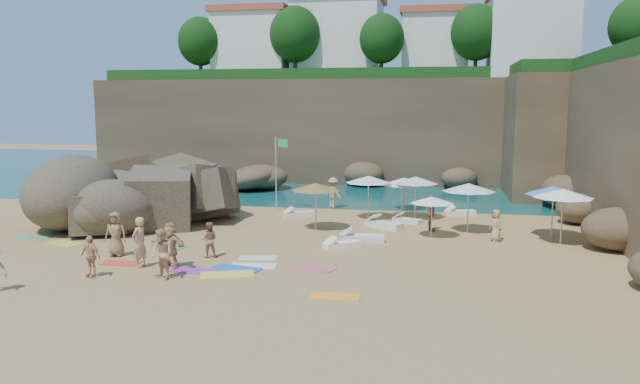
% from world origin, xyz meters
% --- Properties ---
extents(ground, '(120.00, 120.00, 0.00)m').
position_xyz_m(ground, '(0.00, 0.00, 0.00)').
color(ground, tan).
rests_on(ground, ground).
extents(seawater, '(120.00, 120.00, 0.00)m').
position_xyz_m(seawater, '(0.00, 30.00, 0.00)').
color(seawater, '#0C4751').
rests_on(seawater, ground).
extents(cliff_back, '(44.00, 8.00, 8.00)m').
position_xyz_m(cliff_back, '(2.00, 25.00, 4.00)').
color(cliff_back, brown).
rests_on(cliff_back, ground).
extents(cliff_corner, '(10.00, 12.00, 8.00)m').
position_xyz_m(cliff_corner, '(17.00, 20.00, 4.00)').
color(cliff_corner, brown).
rests_on(cliff_corner, ground).
extents(rock_promontory, '(12.00, 7.00, 2.00)m').
position_xyz_m(rock_promontory, '(-11.00, 16.00, 0.00)').
color(rock_promontory, brown).
rests_on(rock_promontory, ground).
extents(clifftop_buildings, '(28.48, 9.48, 7.00)m').
position_xyz_m(clifftop_buildings, '(2.96, 25.79, 11.24)').
color(clifftop_buildings, white).
rests_on(clifftop_buildings, cliff_back).
extents(clifftop_trees, '(35.60, 23.82, 4.40)m').
position_xyz_m(clifftop_trees, '(4.78, 19.52, 11.26)').
color(clifftop_trees, '#11380F').
rests_on(clifftop_trees, ground).
extents(marina_masts, '(3.10, 0.10, 6.00)m').
position_xyz_m(marina_masts, '(-16.50, 30.00, 3.00)').
color(marina_masts, white).
rests_on(marina_masts, ground).
extents(rock_outcrop, '(10.37, 8.60, 3.66)m').
position_xyz_m(rock_outcrop, '(-8.28, 3.68, 0.00)').
color(rock_outcrop, brown).
rests_on(rock_outcrop, ground).
extents(flag_pole, '(0.80, 0.34, 4.23)m').
position_xyz_m(flag_pole, '(-1.61, 9.13, 2.70)').
color(flag_pole, silver).
rests_on(flag_pole, ground).
extents(parasol_0, '(2.24, 2.24, 2.12)m').
position_xyz_m(parasol_0, '(5.57, 7.96, 1.94)').
color(parasol_0, silver).
rests_on(parasol_0, ground).
extents(parasol_1, '(1.98, 1.98, 1.88)m').
position_xyz_m(parasol_1, '(5.56, 10.55, 1.72)').
color(parasol_1, silver).
rests_on(parasol_1, ground).
extents(parasol_2, '(2.46, 2.46, 2.33)m').
position_xyz_m(parasol_2, '(3.83, 7.23, 2.14)').
color(parasol_2, silver).
rests_on(parasol_2, ground).
extents(parasol_3, '(2.42, 2.42, 2.29)m').
position_xyz_m(parasol_3, '(6.29, 7.68, 2.10)').
color(parasol_3, silver).
rests_on(parasol_3, ground).
extents(parasol_6, '(2.43, 2.43, 2.30)m').
position_xyz_m(parasol_6, '(1.61, 3.92, 2.11)').
color(parasol_6, silver).
rests_on(parasol_6, ground).
extents(parasol_7, '(2.01, 2.01, 1.90)m').
position_xyz_m(parasol_7, '(7.21, 3.13, 1.75)').
color(parasol_7, silver).
rests_on(parasol_7, ground).
extents(parasol_8, '(2.51, 2.51, 2.38)m').
position_xyz_m(parasol_8, '(8.91, 4.61, 2.18)').
color(parasol_8, silver).
rests_on(parasol_8, ground).
extents(parasol_10, '(2.53, 2.53, 2.40)m').
position_xyz_m(parasol_10, '(12.66, 4.07, 2.20)').
color(parasol_10, silver).
rests_on(parasol_10, ground).
extents(parasol_11, '(2.59, 2.59, 2.45)m').
position_xyz_m(parasol_11, '(12.85, 2.83, 2.25)').
color(parasol_11, silver).
rests_on(parasol_11, ground).
extents(lounger_0, '(1.76, 1.39, 0.27)m').
position_xyz_m(lounger_0, '(0.04, 7.21, 0.13)').
color(lounger_0, white).
rests_on(lounger_0, ground).
extents(lounger_1, '(1.62, 1.20, 0.24)m').
position_xyz_m(lounger_1, '(5.96, 6.48, 0.12)').
color(lounger_1, silver).
rests_on(lounger_1, ground).
extents(lounger_2, '(1.78, 1.08, 0.26)m').
position_xyz_m(lounger_2, '(8.72, 9.30, 0.13)').
color(lounger_2, white).
rests_on(lounger_2, ground).
extents(lounger_3, '(2.07, 0.96, 0.31)m').
position_xyz_m(lounger_3, '(4.17, 1.61, 0.15)').
color(lounger_3, white).
rests_on(lounger_3, ground).
extents(lounger_4, '(2.01, 1.62, 0.31)m').
position_xyz_m(lounger_4, '(4.88, 4.90, 0.15)').
color(lounger_4, white).
rests_on(lounger_4, ground).
extents(lounger_5, '(1.65, 1.46, 0.26)m').
position_xyz_m(lounger_5, '(3.50, 0.24, 0.13)').
color(lounger_5, white).
rests_on(lounger_5, ground).
extents(towel_3, '(1.61, 1.14, 0.03)m').
position_xyz_m(towel_3, '(-10.84, -0.30, 0.01)').
color(towel_3, '#33B476').
rests_on(towel_3, ground).
extents(towel_4, '(1.80, 1.37, 0.03)m').
position_xyz_m(towel_4, '(-8.66, -1.24, 0.01)').
color(towel_4, yellow).
rests_on(towel_4, ground).
extents(towel_5, '(1.61, 0.98, 0.03)m').
position_xyz_m(towel_5, '(0.45, -2.18, 0.01)').
color(towel_5, silver).
rests_on(towel_5, ground).
extents(towel_6, '(1.83, 1.08, 0.03)m').
position_xyz_m(towel_6, '(-1.34, -4.43, 0.02)').
color(towel_6, purple).
rests_on(towel_6, ground).
extents(towel_7, '(1.53, 0.82, 0.03)m').
position_xyz_m(towel_7, '(-4.52, -3.96, 0.01)').
color(towel_7, red).
rests_on(towel_7, ground).
extents(towel_8, '(2.02, 1.31, 0.03)m').
position_xyz_m(towel_8, '(0.11, -3.95, 0.02)').
color(towel_8, blue).
rests_on(towel_8, ground).
extents(towel_9, '(1.61, 1.18, 0.03)m').
position_xyz_m(towel_9, '(3.04, -3.27, 0.01)').
color(towel_9, '#D65372').
rests_on(towel_9, ground).
extents(towel_10, '(1.62, 0.85, 0.03)m').
position_xyz_m(towel_10, '(4.31, -6.56, 0.01)').
color(towel_10, '#FDA027').
rests_on(towel_10, ground).
extents(towel_11, '(1.73, 1.22, 0.03)m').
position_xyz_m(towel_11, '(-3.91, -0.94, 0.01)').
color(towel_11, green).
rests_on(towel_11, ground).
extents(towel_12, '(2.12, 1.52, 0.03)m').
position_xyz_m(towel_12, '(0.05, -4.75, 0.02)').
color(towel_12, yellow).
rests_on(towel_12, ground).
extents(towel_13, '(1.85, 1.07, 0.03)m').
position_xyz_m(towel_13, '(0.62, -3.40, 0.02)').
color(towel_13, white).
rests_on(towel_13, ground).
extents(person_stand_1, '(0.80, 0.68, 1.44)m').
position_xyz_m(person_stand_1, '(-1.52, -2.37, 0.72)').
color(person_stand_1, '#A37251').
rests_on(person_stand_1, ground).
extents(person_stand_2, '(1.23, 1.09, 1.82)m').
position_xyz_m(person_stand_2, '(1.40, 10.38, 0.91)').
color(person_stand_2, tan).
rests_on(person_stand_2, ground).
extents(person_stand_3, '(0.50, 1.07, 1.77)m').
position_xyz_m(person_stand_3, '(7.16, 4.64, 0.89)').
color(person_stand_3, '#8E6647').
rests_on(person_stand_3, ground).
extents(person_stand_4, '(0.67, 0.80, 1.45)m').
position_xyz_m(person_stand_4, '(10.06, 2.84, 0.72)').
color(person_stand_4, tan).
rests_on(person_stand_4, ground).
extents(person_stand_5, '(1.53, 0.95, 1.60)m').
position_xyz_m(person_stand_5, '(-5.17, 4.95, 0.80)').
color(person_stand_5, '#AB7D55').
rests_on(person_stand_5, ground).
extents(person_stand_6, '(0.62, 0.79, 1.93)m').
position_xyz_m(person_stand_6, '(-3.53, -4.34, 0.96)').
color(person_stand_6, tan).
rests_on(person_stand_6, ground).
extents(person_lie_1, '(1.22, 1.64, 0.36)m').
position_xyz_m(person_lie_1, '(-4.62, -5.92, 0.18)').
color(person_lie_1, tan).
rests_on(person_lie_1, ground).
extents(person_lie_2, '(1.13, 1.89, 0.47)m').
position_xyz_m(person_lie_2, '(-5.29, -2.90, 0.24)').
color(person_lie_2, olive).
rests_on(person_lie_2, ground).
extents(person_lie_3, '(2.04, 2.12, 0.46)m').
position_xyz_m(person_lie_3, '(-2.35, -4.19, 0.23)').
color(person_lie_3, tan).
rests_on(person_lie_3, ground).
extents(person_lie_5, '(1.59, 1.95, 0.67)m').
position_xyz_m(person_lie_5, '(-1.99, -5.71, 0.33)').
color(person_lie_5, tan).
rests_on(person_lie_5, ground).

